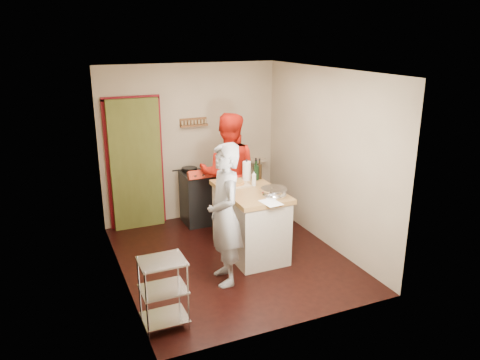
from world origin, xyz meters
The scene contains 10 objects.
floor centered at (0.00, 0.00, 0.00)m, with size 3.50×3.50×0.00m, color black.
back_wall centered at (-0.64, 1.78, 1.13)m, with size 3.00×0.44×2.60m.
left_wall centered at (-1.50, 0.00, 1.30)m, with size 0.04×3.50×2.60m, color tan.
right_wall centered at (1.50, 0.00, 1.30)m, with size 0.04×3.50×2.60m, color tan.
ceiling centered at (0.00, 0.00, 2.61)m, with size 3.00×3.50×0.02m, color white.
stove centered at (0.05, 1.42, 0.45)m, with size 0.60×0.63×1.00m.
wire_shelving centered at (-1.28, -1.20, 0.44)m, with size 0.48×0.40×0.80m.
island centered at (0.32, 0.06, 0.51)m, with size 0.76×1.40×1.28m.
person_stripe centered at (-0.31, -0.55, 0.91)m, with size 0.66×0.43×1.81m, color #ACACB1.
person_red centered at (0.34, 0.94, 0.95)m, with size 0.93×0.72×1.90m, color red.
Camera 1 is at (-2.28, -5.55, 3.06)m, focal length 35.00 mm.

